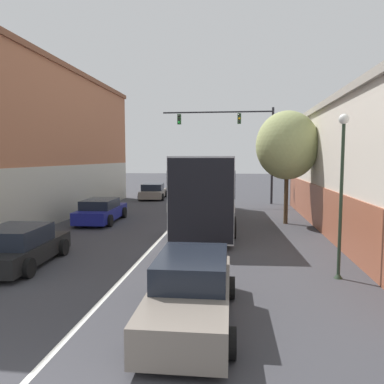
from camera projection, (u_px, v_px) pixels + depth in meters
lane_center_line at (170, 228)px, 19.13m from camera, size 0.14×42.11×0.01m
building_left_brick at (21, 141)px, 22.38m from camera, size 6.36×22.88×9.04m
bus at (206, 186)px, 20.65m from camera, size 3.41×12.93×3.68m
hatchback_foreground at (191, 290)px, 8.33m from camera, size 2.02×4.70×1.44m
parked_car_left_near at (153, 192)px, 32.83m from camera, size 2.44×4.66×1.33m
parked_car_left_mid at (101, 211)px, 21.02m from camera, size 2.18×4.75×1.31m
parked_car_left_far at (19, 247)px, 12.53m from camera, size 2.31×4.32×1.35m
traffic_signal_gantry at (241, 135)px, 29.12m from camera, size 8.67×0.36×7.45m
street_lamp at (341, 188)px, 11.01m from camera, size 0.30×0.30×4.89m
street_tree_near at (287, 145)px, 20.19m from camera, size 3.37×3.03×6.13m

